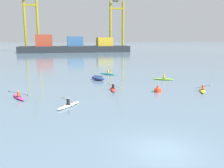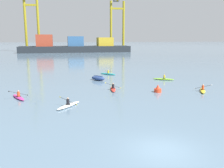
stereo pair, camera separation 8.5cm
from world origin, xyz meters
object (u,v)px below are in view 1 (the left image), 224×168
(container_barge, at_px, (74,47))
(kayak_teal, at_px, (108,74))
(channel_buoy, at_px, (158,89))
(gantry_crane_west, at_px, (31,15))
(kayak_white, at_px, (69,105))
(capsized_dinghy, at_px, (98,78))
(gantry_crane_west_mid, at_px, (117,17))
(kayak_magenta, at_px, (19,97))
(kayak_yellow, at_px, (203,90))
(kayak_red, at_px, (113,89))
(kayak_lime, at_px, (163,79))

(container_barge, height_order, kayak_teal, container_barge)
(kayak_teal, bearing_deg, channel_buoy, -78.21)
(container_barge, bearing_deg, gantry_crane_west, 159.47)
(kayak_white, height_order, kayak_teal, kayak_teal)
(capsized_dinghy, height_order, kayak_white, kayak_white)
(gantry_crane_west_mid, xyz_separation_m, kayak_magenta, (-34.53, -99.78, -17.18))
(capsized_dinghy, bearing_deg, container_barge, 89.41)
(gantry_crane_west, relative_size, channel_buoy, 35.20)
(container_barge, distance_m, capsized_dinghy, 80.25)
(container_barge, height_order, kayak_yellow, container_barge)
(container_barge, bearing_deg, kayak_red, -89.99)
(capsized_dinghy, distance_m, channel_buoy, 11.76)
(kayak_yellow, xyz_separation_m, kayak_lime, (-1.31, 9.07, 0.00))
(container_barge, height_order, channel_buoy, container_barge)
(gantry_crane_west_mid, distance_m, kayak_red, 101.71)
(container_barge, distance_m, kayak_white, 94.84)
(container_barge, height_order, kayak_magenta, container_barge)
(container_barge, height_order, kayak_red, container_barge)
(gantry_crane_west, relative_size, capsized_dinghy, 13.06)
(gantry_crane_west_mid, height_order, kayak_red, gantry_crane_west_mid)
(gantry_crane_west, bearing_deg, kayak_yellow, -72.61)
(container_barge, bearing_deg, kayak_lime, -83.29)
(gantry_crane_west, xyz_separation_m, gantry_crane_west_mid, (43.08, 2.21, -0.25))
(kayak_magenta, relative_size, kayak_lime, 1.02)
(kayak_magenta, bearing_deg, gantry_crane_west, 95.01)
(kayak_magenta, height_order, kayak_white, kayak_magenta)
(gantry_crane_west_mid, xyz_separation_m, kayak_white, (-29.13, -104.28, -17.18))
(kayak_teal, bearing_deg, container_barge, 91.46)
(kayak_white, relative_size, kayak_red, 0.86)
(gantry_crane_west, relative_size, kayak_red, 10.20)
(kayak_yellow, relative_size, kayak_white, 1.09)
(container_barge, distance_m, kayak_red, 87.91)
(kayak_yellow, bearing_deg, kayak_white, -168.16)
(channel_buoy, bearing_deg, kayak_teal, 101.79)
(container_barge, relative_size, channel_buoy, 51.92)
(gantry_crane_west, bearing_deg, kayak_lime, -71.73)
(kayak_yellow, relative_size, kayak_lime, 1.01)
(container_barge, xyz_separation_m, gantry_crane_west, (-19.89, 7.45, 14.92))
(kayak_lime, bearing_deg, kayak_teal, 135.64)
(container_barge, relative_size, kayak_red, 15.04)
(kayak_yellow, bearing_deg, container_barge, 96.86)
(channel_buoy, bearing_deg, kayak_magenta, 179.37)
(gantry_crane_west_mid, height_order, kayak_magenta, gantry_crane_west_mid)
(container_barge, xyz_separation_m, capsized_dinghy, (-0.82, -80.21, -2.32))
(container_barge, height_order, gantry_crane_west, gantry_crane_west)
(gantry_crane_west_mid, xyz_separation_m, kayak_red, (-23.18, -97.53, -17.18))
(gantry_crane_west, xyz_separation_m, kayak_magenta, (8.55, -97.57, -17.42))
(kayak_yellow, distance_m, kayak_lime, 9.17)
(gantry_crane_west, height_order, kayak_teal, gantry_crane_west)
(channel_buoy, bearing_deg, gantry_crane_west, 104.40)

